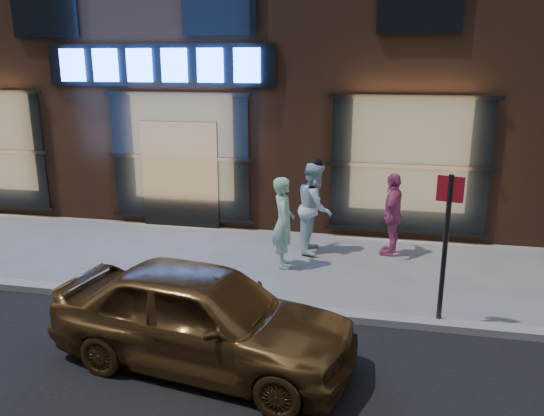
{
  "coord_description": "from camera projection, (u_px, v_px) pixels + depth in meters",
  "views": [
    {
      "loc": [
        4.42,
        -7.15,
        3.67
      ],
      "look_at": [
        2.6,
        1.6,
        1.2
      ],
      "focal_mm": 35.0,
      "sensor_mm": 36.0,
      "label": 1
    }
  ],
  "objects": [
    {
      "name": "sign_post",
      "position": [
        446.0,
        237.0,
        7.28
      ],
      "size": [
        0.35,
        0.13,
        2.22
      ],
      "rotation": [
        0.0,
        0.0,
        -0.28
      ],
      "color": "#262628",
      "rests_on": "ground"
    },
    {
      "name": "gold_sedan",
      "position": [
        203.0,
        316.0,
        6.51
      ],
      "size": [
        4.0,
        2.11,
        1.3
      ],
      "primitive_type": "imported",
      "rotation": [
        0.0,
        0.0,
        1.41
      ],
      "color": "brown",
      "rests_on": "ground"
    },
    {
      "name": "storefront_building",
      "position": [
        227.0,
        7.0,
        14.76
      ],
      "size": [
        30.2,
        8.28,
        10.3
      ],
      "color": "#54301E",
      "rests_on": "ground"
    },
    {
      "name": "ground",
      "position": [
        95.0,
        296.0,
        8.59
      ],
      "size": [
        90.0,
        90.0,
        0.0
      ],
      "primitive_type": "plane",
      "color": "slate",
      "rests_on": "ground"
    },
    {
      "name": "passerby",
      "position": [
        393.0,
        214.0,
        10.29
      ],
      "size": [
        0.59,
        1.02,
        1.63
      ],
      "primitive_type": "imported",
      "rotation": [
        0.0,
        0.0,
        -1.78
      ],
      "color": "#C55188",
      "rests_on": "ground"
    },
    {
      "name": "curb",
      "position": [
        95.0,
        293.0,
        8.57
      ],
      "size": [
        60.0,
        0.25,
        0.12
      ],
      "primitive_type": "cube",
      "color": "gray",
      "rests_on": "ground"
    },
    {
      "name": "man_bowtie",
      "position": [
        284.0,
        223.0,
        9.64
      ],
      "size": [
        0.56,
        0.71,
        1.69
      ],
      "primitive_type": "imported",
      "rotation": [
        0.0,
        0.0,
        1.85
      ],
      "color": "#B7F1C4",
      "rests_on": "ground"
    },
    {
      "name": "man_cap",
      "position": [
        315.0,
        207.0,
        10.43
      ],
      "size": [
        0.7,
        0.89,
        1.81
      ],
      "primitive_type": "imported",
      "rotation": [
        0.0,
        0.0,
        1.59
      ],
      "color": "white",
      "rests_on": "ground"
    }
  ]
}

